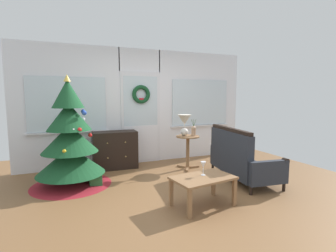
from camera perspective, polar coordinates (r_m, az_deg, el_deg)
name	(u,v)px	position (r m, az deg, el deg)	size (l,w,h in m)	color
ground_plane	(178,193)	(4.14, 2.34, -14.78)	(6.76, 6.76, 0.00)	brown
back_wall_with_door	(140,106)	(5.81, -6.24, 4.41)	(5.20, 0.19, 2.55)	white
christmas_tree	(70,145)	(4.61, -21.06, -3.96)	(1.33, 1.33, 1.87)	#4C331E
dresser_cabinet	(115,150)	(5.49, -11.75, -5.24)	(0.92, 0.47, 0.78)	black
settee_sofa	(239,160)	(4.80, 15.62, -7.24)	(0.88, 1.56, 0.96)	black
side_table	(188,145)	(5.33, 4.45, -4.36)	(0.50, 0.48, 0.69)	#8E6642
table_lamp	(185,122)	(5.26, 3.71, 0.86)	(0.28, 0.28, 0.44)	silver
flower_vase	(194,130)	(5.27, 5.74, -1.00)	(0.11, 0.10, 0.35)	tan
coffee_table	(203,181)	(3.62, 7.82, -12.11)	(0.90, 0.63, 0.41)	#8E6642
wine_glass	(203,165)	(3.64, 7.89, -8.71)	(0.08, 0.08, 0.20)	silver
gift_box	(96,180)	(4.57, -15.89, -11.53)	(0.21, 0.18, 0.21)	#266633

